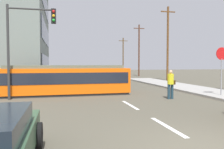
% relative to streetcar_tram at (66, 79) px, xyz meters
% --- Properties ---
extents(ground_plane, '(120.00, 120.00, 0.00)m').
position_rel_streetcar_tram_xyz_m(ground_plane, '(2.97, -0.75, -1.00)').
color(ground_plane, '#4F4B3E').
extents(lane_stripe_1, '(0.16, 2.40, 0.01)m').
position_rel_streetcar_tram_xyz_m(lane_stripe_1, '(2.97, -8.75, -0.99)').
color(lane_stripe_1, silver).
rests_on(lane_stripe_1, ground).
extents(lane_stripe_2, '(0.16, 2.40, 0.01)m').
position_rel_streetcar_tram_xyz_m(lane_stripe_2, '(2.97, -4.75, -0.99)').
color(lane_stripe_2, silver).
rests_on(lane_stripe_2, ground).
extents(lane_stripe_3, '(0.16, 2.40, 0.01)m').
position_rel_streetcar_tram_xyz_m(lane_stripe_3, '(2.97, 6.00, -0.99)').
color(lane_stripe_3, silver).
rests_on(lane_stripe_3, ground).
extents(lane_stripe_4, '(0.16, 2.40, 0.01)m').
position_rel_streetcar_tram_xyz_m(lane_stripe_4, '(2.97, 12.00, -0.99)').
color(lane_stripe_4, silver).
rests_on(lane_stripe_4, ground).
extents(streetcar_tram, '(8.23, 2.63, 1.94)m').
position_rel_streetcar_tram_xyz_m(streetcar_tram, '(0.00, 0.00, 0.00)').
color(streetcar_tram, '#F95E0B').
rests_on(streetcar_tram, ground).
extents(city_bus, '(2.71, 5.94, 1.89)m').
position_rel_streetcar_tram_xyz_m(city_bus, '(2.45, 6.83, 0.09)').
color(city_bus, '#A3B0BA').
rests_on(city_bus, ground).
extents(pedestrian_crossing, '(0.50, 0.36, 1.67)m').
position_rel_streetcar_tram_xyz_m(pedestrian_crossing, '(5.85, -3.36, -0.06)').
color(pedestrian_crossing, '#1F3947').
rests_on(pedestrian_crossing, ground).
extents(stop_sign, '(0.76, 0.07, 2.88)m').
position_rel_streetcar_tram_xyz_m(stop_sign, '(9.14, -3.45, 1.20)').
color(stop_sign, gray).
rests_on(stop_sign, sidewalk_curb_right).
extents(traffic_light_mast, '(2.70, 0.33, 5.33)m').
position_rel_streetcar_tram_xyz_m(traffic_light_mast, '(-2.16, -1.63, 2.71)').
color(traffic_light_mast, '#333333').
rests_on(traffic_light_mast, ground).
extents(utility_pole_mid, '(1.80, 0.24, 8.78)m').
position_rel_streetcar_tram_xyz_m(utility_pole_mid, '(12.22, 9.84, 3.57)').
color(utility_pole_mid, brown).
rests_on(utility_pole_mid, ground).
extents(utility_pole_far, '(1.80, 0.24, 8.37)m').
position_rel_streetcar_tram_xyz_m(utility_pole_far, '(12.32, 20.21, 3.37)').
color(utility_pole_far, brown).
rests_on(utility_pole_far, ground).
extents(utility_pole_distant, '(1.80, 0.24, 7.35)m').
position_rel_streetcar_tram_xyz_m(utility_pole_distant, '(12.53, 30.46, 2.85)').
color(utility_pole_distant, brown).
rests_on(utility_pole_distant, ground).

